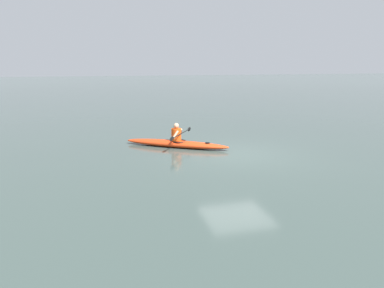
# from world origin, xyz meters

# --- Properties ---
(ground_plane) EXTENTS (160.00, 160.00, 0.00)m
(ground_plane) POSITION_xyz_m (0.00, 0.00, 0.00)
(ground_plane) COLOR #384742
(kayak) EXTENTS (3.94, 2.86, 0.27)m
(kayak) POSITION_xyz_m (1.96, -1.66, 0.14)
(kayak) COLOR red
(kayak) RESTS_ON ground
(kayaker) EXTENTS (1.35, 2.05, 0.70)m
(kayaker) POSITION_xyz_m (1.94, -1.64, 0.55)
(kayaker) COLOR #E04C14
(kayaker) RESTS_ON kayak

